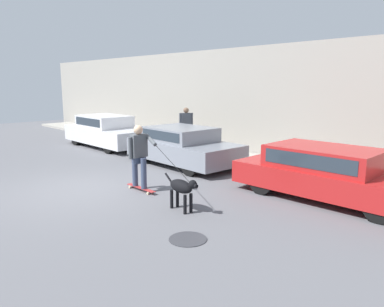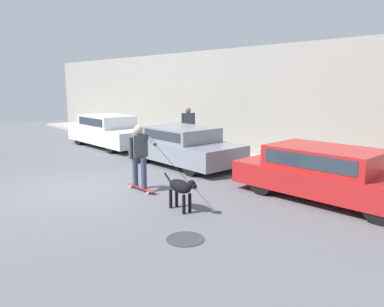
% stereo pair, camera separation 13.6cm
% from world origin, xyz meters
% --- Properties ---
extents(ground_plane, '(36.00, 36.00, 0.00)m').
position_xyz_m(ground_plane, '(0.00, 0.00, 0.00)').
color(ground_plane, slate).
extents(back_wall, '(32.00, 0.30, 3.92)m').
position_xyz_m(back_wall, '(0.00, 6.79, 1.96)').
color(back_wall, '#9E998E').
rests_on(back_wall, ground_plane).
extents(sidewalk_curb, '(30.00, 1.87, 0.12)m').
position_xyz_m(sidewalk_curb, '(0.00, 5.69, 0.06)').
color(sidewalk_curb, '#A39E93').
rests_on(sidewalk_curb, ground_plane).
extents(parked_car_0, '(4.36, 1.70, 1.31)m').
position_xyz_m(parked_car_0, '(-5.28, 3.70, 0.64)').
color(parked_car_0, black).
rests_on(parked_car_0, ground_plane).
extents(parked_car_1, '(3.96, 1.90, 1.23)m').
position_xyz_m(parked_car_1, '(-0.46, 3.70, 0.61)').
color(parked_car_1, black).
rests_on(parked_car_1, ground_plane).
extents(parked_car_2, '(4.41, 1.84, 1.21)m').
position_xyz_m(parked_car_2, '(4.54, 3.69, 0.60)').
color(parked_car_2, black).
rests_on(parked_car_2, ground_plane).
extents(dog, '(1.10, 0.33, 0.74)m').
position_xyz_m(dog, '(2.87, 0.72, 0.50)').
color(dog, black).
rests_on(dog, ground_plane).
extents(skateboarder, '(2.68, 0.58, 1.64)m').
position_xyz_m(skateboarder, '(1.04, 0.94, 0.93)').
color(skateboarder, beige).
rests_on(skateboarder, ground_plane).
extents(pedestrian_with_bag, '(0.41, 0.62, 1.60)m').
position_xyz_m(pedestrian_with_bag, '(-2.15, 5.34, 1.01)').
color(pedestrian_with_bag, brown).
rests_on(pedestrian_with_bag, sidewalk_curb).
extents(manhole_cover, '(0.66, 0.66, 0.01)m').
position_xyz_m(manhole_cover, '(4.04, -0.18, 0.01)').
color(manhole_cover, '#38383D').
rests_on(manhole_cover, ground_plane).
extents(fire_hydrant, '(0.18, 0.18, 0.63)m').
position_xyz_m(fire_hydrant, '(-2.83, 4.50, 0.33)').
color(fire_hydrant, gold).
rests_on(fire_hydrant, ground_plane).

